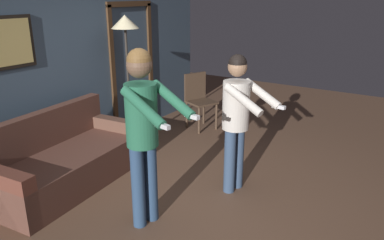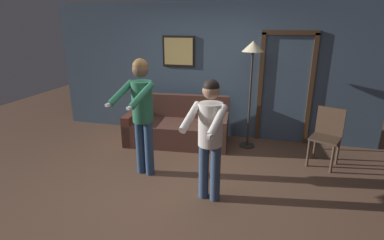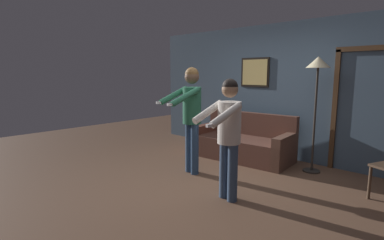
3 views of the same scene
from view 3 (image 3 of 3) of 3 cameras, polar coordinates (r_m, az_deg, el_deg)
ground_plane at (r=4.61m, az=3.09°, el=-12.10°), size 12.00×12.00×0.00m
back_wall_assembly at (r=6.10m, az=16.77°, el=5.27°), size 6.40×0.10×2.60m
couch at (r=5.95m, az=9.63°, el=-4.56°), size 1.97×1.02×0.87m
torchiere_lamp at (r=5.29m, az=22.81°, el=8.15°), size 0.38×0.38×1.92m
person_standing_left at (r=4.85m, az=-0.21°, el=1.96°), size 0.52×0.73×1.75m
person_standing_right at (r=3.85m, az=6.91°, el=-1.73°), size 0.51×0.68×1.59m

